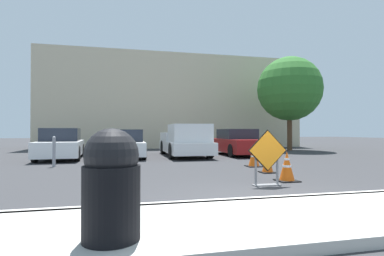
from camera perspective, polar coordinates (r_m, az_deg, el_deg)
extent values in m
plane|color=#333335|center=(14.94, -3.54, -5.51)|extent=(96.00, 96.00, 0.00)
cube|color=beige|center=(4.58, 20.87, -15.69)|extent=(31.20, 2.02, 0.14)
cube|color=beige|center=(5.43, 14.74, -13.33)|extent=(31.20, 0.20, 0.14)
cube|color=black|center=(7.20, 14.18, -4.15)|extent=(0.97, 0.02, 0.97)
cube|color=orange|center=(7.19, 14.24, -4.16)|extent=(0.91, 0.02, 0.91)
cube|color=slate|center=(7.34, 14.04, -10.46)|extent=(0.67, 0.20, 0.02)
cube|color=slate|center=(7.16, 12.06, -7.48)|extent=(0.04, 0.04, 0.82)
cube|color=slate|center=(7.41, 15.93, -7.24)|extent=(0.04, 0.04, 0.82)
cube|color=black|center=(8.06, 17.63, -9.54)|extent=(0.51, 0.51, 0.03)
cone|color=#EA590F|center=(8.01, 17.62, -6.84)|extent=(0.38, 0.38, 0.73)
cylinder|color=white|center=(7.99, 17.62, -5.69)|extent=(0.12, 0.12, 0.07)
cylinder|color=white|center=(8.01, 17.62, -6.95)|extent=(0.21, 0.21, 0.07)
cube|color=black|center=(9.52, 14.19, -8.17)|extent=(0.45, 0.45, 0.03)
cone|color=#EA590F|center=(9.48, 14.19, -5.90)|extent=(0.33, 0.33, 0.73)
cylinder|color=white|center=(9.47, 14.18, -4.93)|extent=(0.10, 0.10, 0.07)
cylinder|color=white|center=(9.48, 14.19, -5.98)|extent=(0.18, 0.18, 0.07)
cube|color=black|center=(11.03, 11.71, -7.14)|extent=(0.53, 0.53, 0.03)
cone|color=#EA590F|center=(10.99, 11.71, -5.23)|extent=(0.39, 0.39, 0.71)
cylinder|color=white|center=(10.98, 11.71, -4.41)|extent=(0.12, 0.12, 0.06)
cylinder|color=white|center=(11.00, 11.71, -5.30)|extent=(0.22, 0.22, 0.06)
cube|color=white|center=(14.91, -23.75, -3.52)|extent=(2.03, 4.18, 0.65)
cube|color=#1E232D|center=(14.99, -23.69, -1.16)|extent=(1.68, 1.97, 0.58)
cylinder|color=black|center=(13.58, -20.98, -4.56)|extent=(0.24, 0.67, 0.66)
cylinder|color=black|center=(13.80, -27.78, -4.47)|extent=(0.24, 0.67, 0.66)
cylinder|color=black|center=(16.10, -20.29, -3.95)|extent=(0.24, 0.67, 0.66)
cylinder|color=black|center=(16.29, -26.06, -3.88)|extent=(0.24, 0.67, 0.66)
cube|color=white|center=(14.85, -12.42, -3.72)|extent=(1.83, 4.09, 0.60)
cube|color=#1E232D|center=(14.94, -12.41, -1.41)|extent=(1.57, 1.90, 0.59)
cylinder|color=black|center=(13.62, -9.11, -4.70)|extent=(0.21, 0.61, 0.60)
cylinder|color=black|center=(13.64, -15.86, -4.68)|extent=(0.21, 0.61, 0.60)
cylinder|color=black|center=(16.13, -9.52, -4.07)|extent=(0.21, 0.61, 0.60)
cylinder|color=black|center=(16.15, -15.21, -4.05)|extent=(0.21, 0.61, 0.60)
cube|color=silver|center=(15.37, -1.44, -3.57)|extent=(1.97, 5.21, 0.55)
cube|color=silver|center=(14.20, -0.51, -0.99)|extent=(1.80, 2.09, 0.85)
cube|color=silver|center=(17.55, -2.88, -1.58)|extent=(1.85, 0.11, 0.45)
cube|color=silver|center=(16.57, 0.99, -1.63)|extent=(0.11, 2.50, 0.45)
cube|color=silver|center=(16.23, -5.36, -1.65)|extent=(0.11, 2.50, 0.45)
cylinder|color=black|center=(14.07, 3.41, -4.27)|extent=(0.24, 0.75, 0.75)
cylinder|color=black|center=(13.68, -3.84, -4.37)|extent=(0.24, 0.75, 0.75)
cylinder|color=black|center=(17.09, 0.48, -3.64)|extent=(0.24, 0.75, 0.75)
cylinder|color=black|center=(16.77, -5.50, -3.69)|extent=(0.24, 0.75, 0.75)
cube|color=maroon|center=(16.28, 8.66, -3.26)|extent=(1.89, 4.47, 0.68)
cube|color=#1E232D|center=(16.37, 8.51, -1.13)|extent=(1.65, 2.06, 0.53)
cylinder|color=black|center=(15.39, 13.58, -4.12)|extent=(0.20, 0.66, 0.66)
cylinder|color=black|center=(14.69, 7.59, -4.30)|extent=(0.20, 0.66, 0.66)
cylinder|color=black|center=(17.89, 9.54, -3.64)|extent=(0.20, 0.66, 0.66)
cylinder|color=black|center=(17.30, 4.29, -3.75)|extent=(0.20, 0.66, 0.66)
cylinder|color=black|center=(3.30, -15.10, -13.53)|extent=(0.59, 0.59, 0.77)
sphere|color=black|center=(3.23, -15.07, -5.05)|extent=(0.56, 0.56, 0.56)
cylinder|color=gray|center=(11.55, -15.23, -4.33)|extent=(0.11, 0.11, 1.04)
sphere|color=gray|center=(11.53, -15.23, -1.76)|extent=(0.12, 0.12, 0.12)
cylinder|color=gray|center=(11.79, -24.80, -4.23)|extent=(0.11, 0.11, 1.03)
sphere|color=gray|center=(11.76, -24.79, -1.72)|extent=(0.12, 0.12, 0.12)
cube|color=beige|center=(24.94, -3.58, 4.73)|extent=(20.27, 5.00, 7.22)
cylinder|color=#513823|center=(20.95, 18.10, -0.64)|extent=(0.32, 0.32, 2.52)
sphere|color=#2D6B28|center=(21.15, 18.07, 7.12)|extent=(4.25, 4.25, 4.25)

